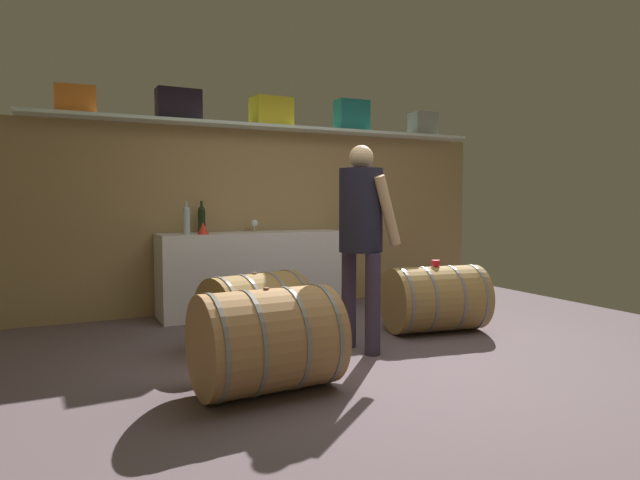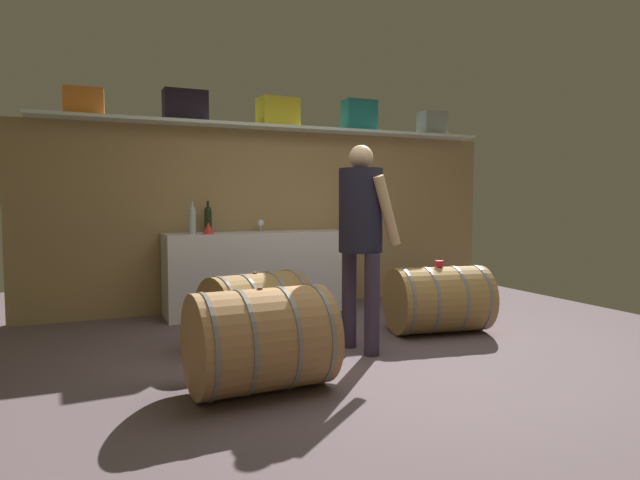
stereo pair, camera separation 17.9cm
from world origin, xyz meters
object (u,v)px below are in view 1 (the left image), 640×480
at_px(red_funnel, 203,228).
at_px(wine_bottle_dark, 202,219).
at_px(toolcase_teal, 352,116).
at_px(wine_glass, 254,224).
at_px(wine_barrel_near, 435,299).
at_px(wine_barrel_flank, 267,340).
at_px(tasting_cup, 436,263).
at_px(wine_bottle_clear, 187,220).
at_px(toolcase_orange, 76,100).
at_px(wine_barrel_far, 255,311).
at_px(toolcase_yellow, 271,112).
at_px(toolcase_black, 179,105).
at_px(toolcase_grey, 423,124).
at_px(work_cabinet, 254,273).
at_px(winemaker_pouring, 361,226).

bearing_deg(red_funnel, wine_bottle_dark, 78.80).
height_order(toolcase_teal, wine_glass, toolcase_teal).
height_order(wine_barrel_near, wine_barrel_flank, wine_barrel_flank).
bearing_deg(tasting_cup, wine_bottle_clear, 142.75).
bearing_deg(toolcase_orange, wine_glass, 1.62).
bearing_deg(tasting_cup, wine_barrel_far, 174.35).
relative_size(toolcase_yellow, wine_glass, 3.27).
bearing_deg(toolcase_black, wine_bottle_clear, -88.25).
relative_size(wine_bottle_dark, wine_barrel_far, 0.36).
xyz_separation_m(toolcase_grey, wine_barrel_near, (-1.07, -1.69, -1.85)).
distance_m(work_cabinet, wine_glass, 0.54).
bearing_deg(wine_glass, wine_bottle_clear, -166.72).
distance_m(toolcase_black, toolcase_grey, 3.01).
distance_m(toolcase_orange, wine_barrel_far, 2.68).
bearing_deg(wine_glass, tasting_cup, -54.77).
bearing_deg(tasting_cup, work_cabinet, 128.91).
bearing_deg(toolcase_orange, toolcase_teal, 2.88).
bearing_deg(wine_barrel_near, wine_barrel_flank, -148.08).
relative_size(red_funnel, winemaker_pouring, 0.07).
height_order(red_funnel, wine_barrel_far, red_funnel).
relative_size(wine_glass, red_funnel, 1.07).
height_order(red_funnel, winemaker_pouring, winemaker_pouring).
bearing_deg(wine_bottle_dark, wine_barrel_near, -43.86).
distance_m(toolcase_teal, wine_glass, 1.74).
bearing_deg(red_funnel, toolcase_black, 113.70).
xyz_separation_m(toolcase_orange, wine_barrel_far, (1.23, -1.52, -1.83)).
xyz_separation_m(toolcase_grey, work_cabinet, (-2.29, -0.17, -1.72)).
xyz_separation_m(wine_barrel_far, tasting_cup, (1.67, -0.16, 0.32)).
height_order(wine_barrel_flank, tasting_cup, wine_barrel_flank).
bearing_deg(toolcase_orange, wine_barrel_near, -27.32).
xyz_separation_m(toolcase_grey, wine_bottle_dark, (-2.80, -0.02, -1.14)).
distance_m(work_cabinet, wine_barrel_flank, 2.46).
xyz_separation_m(red_funnel, wine_barrel_flank, (-0.14, -2.18, -0.60)).
xyz_separation_m(toolcase_grey, wine_bottle_clear, (-3.00, -0.22, -1.14)).
bearing_deg(winemaker_pouring, wine_bottle_dark, -168.04).
distance_m(toolcase_teal, toolcase_grey, 1.01).
bearing_deg(tasting_cup, wine_barrel_near, 0.00).
bearing_deg(toolcase_black, wine_barrel_flank, -91.40).
xyz_separation_m(toolcase_orange, wine_barrel_near, (2.90, -1.69, -1.83)).
xyz_separation_m(toolcase_yellow, red_funnel, (-0.85, -0.34, -1.24)).
height_order(toolcase_teal, wine_barrel_flank, toolcase_teal).
height_order(toolcase_teal, wine_bottle_clear, toolcase_teal).
xyz_separation_m(toolcase_orange, winemaker_pouring, (1.97, -1.95, -1.14)).
xyz_separation_m(wine_bottle_dark, wine_glass, (0.57, -0.02, -0.06)).
bearing_deg(wine_barrel_near, wine_bottle_clear, 151.34).
bearing_deg(wine_bottle_dark, wine_barrel_far, -87.57).
xyz_separation_m(toolcase_black, wine_bottle_dark, (0.21, -0.02, -1.16)).
height_order(toolcase_orange, wine_barrel_flank, toolcase_orange).
relative_size(wine_bottle_dark, winemaker_pouring, 0.20).
distance_m(wine_bottle_dark, wine_barrel_far, 1.66).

